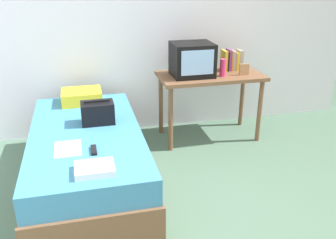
# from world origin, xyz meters

# --- Properties ---
(ground_plane) EXTENTS (8.00, 8.00, 0.00)m
(ground_plane) POSITION_xyz_m (0.00, 0.00, 0.00)
(ground_plane) COLOR #4C6B56
(wall_back) EXTENTS (5.20, 0.10, 2.60)m
(wall_back) POSITION_xyz_m (0.00, 2.00, 1.30)
(wall_back) COLOR silver
(wall_back) RESTS_ON ground
(bed) EXTENTS (1.00, 2.00, 0.53)m
(bed) POSITION_xyz_m (-0.80, 0.82, 0.26)
(bed) COLOR brown
(bed) RESTS_ON ground
(desk) EXTENTS (1.16, 0.60, 0.77)m
(desk) POSITION_xyz_m (0.62, 1.51, 0.67)
(desk) COLOR brown
(desk) RESTS_ON ground
(tv) EXTENTS (0.44, 0.39, 0.36)m
(tv) POSITION_xyz_m (0.39, 1.51, 0.95)
(tv) COLOR black
(tv) RESTS_ON desk
(water_bottle) EXTENTS (0.07, 0.07, 0.19)m
(water_bottle) POSITION_xyz_m (0.72, 1.41, 0.86)
(water_bottle) COLOR #E53372
(water_bottle) RESTS_ON desk
(book_row) EXTENTS (0.23, 0.15, 0.24)m
(book_row) POSITION_xyz_m (0.91, 1.64, 0.88)
(book_row) COLOR gold
(book_row) RESTS_ON desk
(picture_frame) EXTENTS (0.11, 0.02, 0.13)m
(picture_frame) POSITION_xyz_m (0.96, 1.40, 0.83)
(picture_frame) COLOR #9E754C
(picture_frame) RESTS_ON desk
(pillow) EXTENTS (0.42, 0.34, 0.13)m
(pillow) POSITION_xyz_m (-0.81, 1.58, 0.59)
(pillow) COLOR yellow
(pillow) RESTS_ON bed
(handbag) EXTENTS (0.30, 0.20, 0.22)m
(handbag) POSITION_xyz_m (-0.68, 0.97, 0.63)
(handbag) COLOR black
(handbag) RESTS_ON bed
(magazine) EXTENTS (0.21, 0.29, 0.01)m
(magazine) POSITION_xyz_m (-0.95, 0.48, 0.53)
(magazine) COLOR white
(magazine) RESTS_ON bed
(remote_dark) EXTENTS (0.04, 0.16, 0.02)m
(remote_dark) POSITION_xyz_m (-0.75, 0.40, 0.54)
(remote_dark) COLOR black
(remote_dark) RESTS_ON bed
(folded_towel) EXTENTS (0.28, 0.22, 0.05)m
(folded_towel) POSITION_xyz_m (-0.77, 0.07, 0.55)
(folded_towel) COLOR white
(folded_towel) RESTS_ON bed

